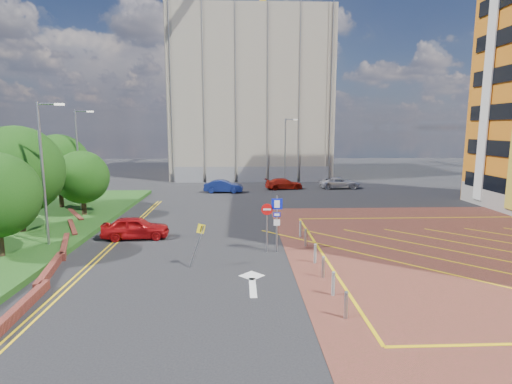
{
  "coord_description": "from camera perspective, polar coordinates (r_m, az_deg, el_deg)",
  "views": [
    {
      "loc": [
        -1.53,
        -20.52,
        6.9
      ],
      "look_at": [
        -0.48,
        5.22,
        2.74
      ],
      "focal_mm": 28.0,
      "sensor_mm": 36.0,
      "label": 1
    }
  ],
  "objects": [
    {
      "name": "retaining_wall",
      "position": [
        25.64,
        -26.04,
        -6.92
      ],
      "size": [
        6.06,
        20.33,
        0.4
      ],
      "color": "maroon",
      "rests_on": "ground"
    },
    {
      "name": "sign_cluster",
      "position": [
        22.14,
        2.47,
        -3.74
      ],
      "size": [
        1.17,
        0.12,
        3.2
      ],
      "color": "#9EA0A8",
      "rests_on": "ground"
    },
    {
      "name": "car_red_back",
      "position": [
        45.3,
        4.0,
        1.18
      ],
      "size": [
        4.47,
        2.39,
        1.23
      ],
      "primitive_type": "imported",
      "rotation": [
        0.0,
        0.0,
        1.73
      ],
      "color": "#A5190E",
      "rests_on": "ground"
    },
    {
      "name": "tree_b",
      "position": [
        29.22,
        -30.92,
        2.64
      ],
      "size": [
        5.6,
        5.6,
        6.74
      ],
      "color": "#3D2B1C",
      "rests_on": "grass_bed"
    },
    {
      "name": "construction_fence",
      "position": [
        50.93,
        0.53,
        2.53
      ],
      "size": [
        21.6,
        0.06,
        2.0
      ],
      "primitive_type": "cube",
      "color": "gray",
      "rests_on": "ground"
    },
    {
      "name": "bollard_row",
      "position": [
        20.29,
        8.8,
        -9.41
      ],
      "size": [
        0.14,
        11.14,
        0.9
      ],
      "color": "#9EA0A8",
      "rests_on": "forecourt"
    },
    {
      "name": "construction_building",
      "position": [
        60.68,
        -0.91,
        13.05
      ],
      "size": [
        21.2,
        19.2,
        22.0
      ],
      "primitive_type": "cube",
      "color": "#A59987",
      "rests_on": "ground"
    },
    {
      "name": "ground",
      "position": [
        21.7,
        1.86,
        -9.36
      ],
      "size": [
        140.0,
        140.0,
        0.0
      ],
      "primitive_type": "plane",
      "color": "black",
      "rests_on": "ground"
    },
    {
      "name": "lamp_left_near",
      "position": [
        25.12,
        -28.05,
        2.98
      ],
      "size": [
        1.53,
        0.16,
        8.0
      ],
      "color": "#9EA0A8",
      "rests_on": "grass_bed"
    },
    {
      "name": "lamp_back",
      "position": [
        48.91,
        4.28,
        6.18
      ],
      "size": [
        1.53,
        0.16,
        8.0
      ],
      "color": "#9EA0A8",
      "rests_on": "ground"
    },
    {
      "name": "lamp_left_far",
      "position": [
        35.05,
        -23.99,
        4.73
      ],
      "size": [
        1.53,
        0.16,
        8.0
      ],
      "color": "#9EA0A8",
      "rests_on": "grass_bed"
    },
    {
      "name": "car_blue_back",
      "position": [
        42.92,
        -4.66,
        0.81
      ],
      "size": [
        4.22,
        1.76,
        1.36
      ],
      "primitive_type": "imported",
      "rotation": [
        0.0,
        0.0,
        1.49
      ],
      "color": "navy",
      "rests_on": "ground"
    },
    {
      "name": "tree_c",
      "position": [
        32.99,
        -23.6,
        1.96
      ],
      "size": [
        4.0,
        4.0,
        4.9
      ],
      "color": "#3D2B1C",
      "rests_on": "grass_bed"
    },
    {
      "name": "car_silver_back",
      "position": [
        46.76,
        11.81,
        1.29
      ],
      "size": [
        4.73,
        2.38,
        1.28
      ],
      "primitive_type": "imported",
      "rotation": [
        0.0,
        0.0,
        1.63
      ],
      "color": "silver",
      "rests_on": "ground"
    },
    {
      "name": "warning_sign",
      "position": [
        20.0,
        -8.23,
        -6.8
      ],
      "size": [
        0.84,
        0.43,
        2.24
      ],
      "color": "#9EA0A8",
      "rests_on": "ground"
    },
    {
      "name": "tree_d",
      "position": [
        36.84,
        -26.35,
        3.51
      ],
      "size": [
        5.0,
        5.0,
        6.08
      ],
      "color": "#3D2B1C",
      "rests_on": "grass_bed"
    },
    {
      "name": "car_red_left",
      "position": [
        26.24,
        -16.83,
        -4.89
      ],
      "size": [
        4.25,
        2.03,
        1.4
      ],
      "primitive_type": "imported",
      "rotation": [
        0.0,
        0.0,
        1.66
      ],
      "color": "#A70E10",
      "rests_on": "ground"
    }
  ]
}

